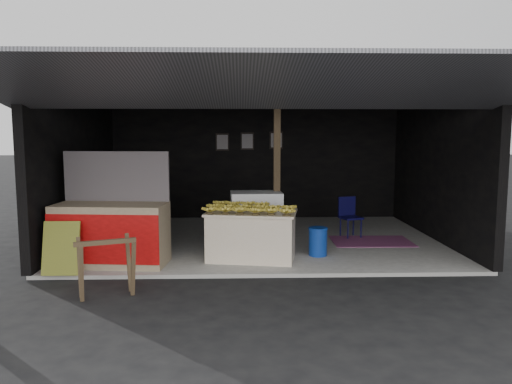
{
  "coord_description": "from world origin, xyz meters",
  "views": [
    {
      "loc": [
        -0.36,
        -7.17,
        2.15
      ],
      "look_at": [
        -0.09,
        1.53,
        1.1
      ],
      "focal_mm": 35.0,
      "sensor_mm": 36.0,
      "label": 1
    }
  ],
  "objects_px": {
    "water_barrel": "(318,242)",
    "neighbor_stall": "(111,231)",
    "white_crate": "(256,220)",
    "sawhorse": "(106,261)",
    "plastic_chair": "(349,213)",
    "banana_table": "(252,235)"
  },
  "relations": [
    {
      "from": "sawhorse",
      "to": "plastic_chair",
      "type": "distance_m",
      "value": 5.21
    },
    {
      "from": "banana_table",
      "to": "sawhorse",
      "type": "height_order",
      "value": "banana_table"
    },
    {
      "from": "neighbor_stall",
      "to": "plastic_chair",
      "type": "distance_m",
      "value": 4.66
    },
    {
      "from": "white_crate",
      "to": "sawhorse",
      "type": "distance_m",
      "value": 3.25
    },
    {
      "from": "banana_table",
      "to": "neighbor_stall",
      "type": "xyz_separation_m",
      "value": [
        -2.22,
        -0.26,
        0.13
      ]
    },
    {
      "from": "neighbor_stall",
      "to": "water_barrel",
      "type": "height_order",
      "value": "neighbor_stall"
    },
    {
      "from": "neighbor_stall",
      "to": "white_crate",
      "type": "bearing_deg",
      "value": 30.85
    },
    {
      "from": "water_barrel",
      "to": "neighbor_stall",
      "type": "bearing_deg",
      "value": -172.26
    },
    {
      "from": "banana_table",
      "to": "white_crate",
      "type": "distance_m",
      "value": 0.86
    },
    {
      "from": "neighbor_stall",
      "to": "sawhorse",
      "type": "xyz_separation_m",
      "value": [
        0.29,
        -1.44,
        -0.11
      ]
    },
    {
      "from": "neighbor_stall",
      "to": "sawhorse",
      "type": "relative_size",
      "value": 2.05
    },
    {
      "from": "white_crate",
      "to": "plastic_chair",
      "type": "height_order",
      "value": "white_crate"
    },
    {
      "from": "banana_table",
      "to": "plastic_chair",
      "type": "xyz_separation_m",
      "value": [
        1.99,
        1.74,
        0.07
      ]
    },
    {
      "from": "sawhorse",
      "to": "water_barrel",
      "type": "distance_m",
      "value": 3.6
    },
    {
      "from": "plastic_chair",
      "to": "white_crate",
      "type": "bearing_deg",
      "value": -172.63
    },
    {
      "from": "water_barrel",
      "to": "white_crate",
      "type": "bearing_deg",
      "value": 147.81
    },
    {
      "from": "plastic_chair",
      "to": "banana_table",
      "type": "bearing_deg",
      "value": -156.9
    },
    {
      "from": "neighbor_stall",
      "to": "water_barrel",
      "type": "distance_m",
      "value": 3.4
    },
    {
      "from": "white_crate",
      "to": "sawhorse",
      "type": "xyz_separation_m",
      "value": [
        -2.03,
        -2.54,
        -0.08
      ]
    },
    {
      "from": "white_crate",
      "to": "neighbor_stall",
      "type": "distance_m",
      "value": 2.57
    },
    {
      "from": "water_barrel",
      "to": "plastic_chair",
      "type": "bearing_deg",
      "value": 60.8
    },
    {
      "from": "sawhorse",
      "to": "water_barrel",
      "type": "height_order",
      "value": "sawhorse"
    }
  ]
}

